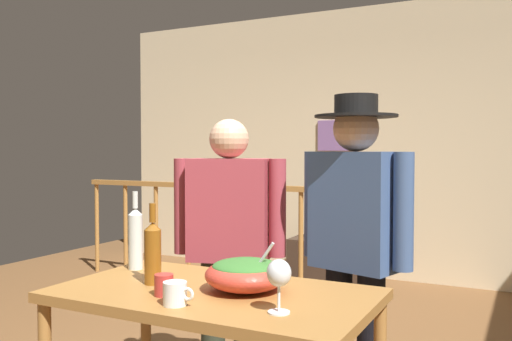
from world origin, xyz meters
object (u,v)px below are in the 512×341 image
object	(u,v)px
flat_screen_tv	(333,218)
person_standing_right	(355,233)
wine_glass	(279,275)
mug_red	(165,285)
salad_bowl	(246,273)
serving_table	(214,314)
wine_bottle_clear	(135,237)
tv_console	(334,260)
stair_railing	(243,224)
wine_bottle_amber	(153,251)
person_standing_left	(229,236)
framed_picture	(338,135)
mug_white	(176,293)

from	to	relation	value
flat_screen_tv	person_standing_right	distance (m)	3.02
wine_glass	mug_red	bearing A→B (deg)	179.51
salad_bowl	wine_glass	distance (m)	0.31
serving_table	wine_bottle_clear	bearing A→B (deg)	162.58
salad_bowl	tv_console	bearing A→B (deg)	103.43
salad_bowl	wine_bottle_clear	bearing A→B (deg)	169.85
stair_railing	mug_red	bearing A→B (deg)	-67.02
serving_table	wine_bottle_amber	world-z (taller)	wine_bottle_amber
person_standing_left	mug_red	bearing A→B (deg)	87.88
person_standing_left	salad_bowl	bearing A→B (deg)	107.70
stair_railing	serving_table	xyz separation A→B (m)	(1.36, -2.78, 0.07)
person_standing_right	framed_picture	bearing A→B (deg)	-53.77
serving_table	person_standing_right	world-z (taller)	person_standing_right
tv_console	person_standing_left	world-z (taller)	person_standing_left
framed_picture	mug_white	size ratio (longest dim) A/B	3.80
wine_glass	mug_white	bearing A→B (deg)	-167.59
framed_picture	wine_glass	distance (m)	4.20
wine_bottle_clear	mug_red	size ratio (longest dim) A/B	3.31
framed_picture	wine_bottle_clear	distance (m)	3.74
salad_bowl	stair_railing	bearing A→B (deg)	118.42
person_standing_left	person_standing_right	distance (m)	0.69
salad_bowl	person_standing_left	size ratio (longest dim) A/B	0.21
salad_bowl	person_standing_right	world-z (taller)	person_standing_right
wine_bottle_clear	mug_white	world-z (taller)	wine_bottle_clear
wine_bottle_clear	framed_picture	bearing A→B (deg)	94.18
tv_console	mug_red	bearing A→B (deg)	-80.76
wine_bottle_clear	wine_bottle_amber	size ratio (longest dim) A/B	1.08
stair_railing	flat_screen_tv	size ratio (longest dim) A/B	6.31
person_standing_left	tv_console	bearing A→B (deg)	-98.82
flat_screen_tv	serving_table	xyz separation A→B (m)	(0.72, -3.53, 0.06)
wine_bottle_amber	mug_red	xyz separation A→B (m)	(0.15, -0.12, -0.09)
serving_table	salad_bowl	size ratio (longest dim) A/B	3.89
mug_red	person_standing_left	distance (m)	0.90
mug_red	person_standing_right	distance (m)	1.00
stair_railing	wine_bottle_amber	xyz separation A→B (m)	(1.09, -2.80, 0.30)
wine_glass	mug_white	xyz separation A→B (m)	(-0.36, -0.08, -0.09)
flat_screen_tv	person_standing_right	bearing A→B (deg)	-69.17
flat_screen_tv	wine_bottle_clear	size ratio (longest dim) A/B	1.31
flat_screen_tv	serving_table	world-z (taller)	serving_table
flat_screen_tv	salad_bowl	xyz separation A→B (m)	(0.84, -3.48, 0.23)
serving_table	wine_bottle_clear	xyz separation A→B (m)	(-0.51, 0.16, 0.24)
mug_white	mug_red	bearing A→B (deg)	142.51
framed_picture	mug_white	world-z (taller)	framed_picture
framed_picture	wine_bottle_clear	size ratio (longest dim) A/B	1.29
wine_glass	wine_bottle_amber	size ratio (longest dim) A/B	0.55
framed_picture	wine_bottle_clear	world-z (taller)	framed_picture
framed_picture	person_standing_left	bearing A→B (deg)	-82.05
flat_screen_tv	serving_table	size ratio (longest dim) A/B	0.38
wine_bottle_amber	mug_white	distance (m)	0.34
tv_console	wine_glass	xyz separation A→B (m)	(1.07, -3.72, 0.72)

